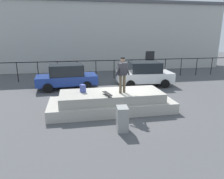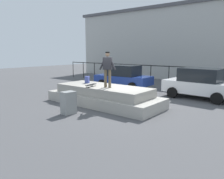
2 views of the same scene
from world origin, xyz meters
TOP-DOWN VIEW (x-y plane):
  - ground_plane at (0.00, 0.00)m, footprint 60.00×60.00m
  - concrete_ledge at (-0.87, -0.34)m, footprint 6.31×2.41m
  - skateboarder at (-0.37, -0.60)m, footprint 0.84×0.40m
  - skateboard at (-1.19, -0.94)m, footprint 0.38×0.85m
  - backpack at (-2.29, -0.11)m, footprint 0.31×0.34m
  - car_blue_sedan_near at (-3.21, 4.61)m, footprint 4.37×2.30m
  - car_white_sedan_mid at (2.58, 4.44)m, footprint 4.23×2.45m
  - utility_box at (-0.87, -2.71)m, footprint 0.49×0.63m
  - fence_row at (-0.00, 7.35)m, footprint 24.06×0.06m
  - warehouse_building at (0.00, 14.66)m, footprint 28.53×7.09m

SIDE VIEW (x-z plane):
  - ground_plane at x=0.00m, z-range 0.00..0.00m
  - concrete_ledge at x=-0.87m, z-range -0.05..0.93m
  - utility_box at x=-0.87m, z-range 0.00..1.01m
  - car_blue_sedan_near at x=-3.21m, z-range 0.01..1.74m
  - car_white_sedan_mid at x=2.58m, z-range 0.01..1.80m
  - skateboard at x=-1.19m, z-range 1.02..1.14m
  - fence_row at x=0.00m, z-range 0.30..1.94m
  - backpack at x=-2.29m, z-range 0.97..1.36m
  - skateboarder at x=-0.37m, z-range 1.12..2.88m
  - warehouse_building at x=0.00m, z-range 0.01..7.19m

